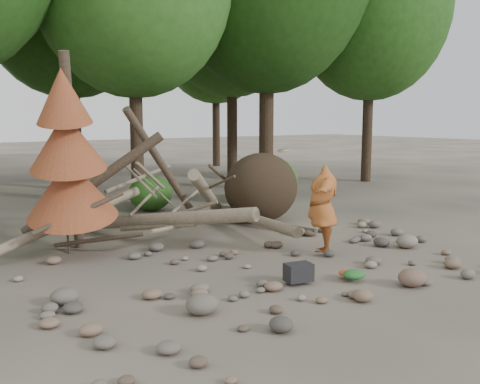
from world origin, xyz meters
TOP-DOWN VIEW (x-y plane):
  - ground at (0.00, 0.00)m, footprint 120.00×120.00m
  - deadfall_pile at (2.02, 4.24)m, footprint 8.55×5.24m
  - dead_conifer at (-3.12, 3.37)m, footprint 2.06×2.16m
  - bush_mid at (0.80, 7.80)m, footprint 1.40×1.40m
  - bush_right at (5.00, 7.00)m, footprint 2.00×2.00m
  - frisbee_thrower at (1.45, 0.58)m, footprint 2.22×1.98m
  - backpack at (-0.33, -0.70)m, footprint 0.53×0.41m
  - cloth_green at (0.60, -1.17)m, footprint 0.45×0.38m
  - cloth_orange at (0.62, -0.94)m, footprint 0.30×0.24m
  - boulder_front_left at (-2.51, -0.98)m, footprint 0.52×0.47m
  - boulder_front_right at (1.24, -1.95)m, footprint 0.53×0.47m
  - boulder_mid_right at (3.48, -0.09)m, footprint 0.52×0.47m
  - boulder_mid_left at (-4.11, 0.63)m, footprint 0.46×0.41m

SIDE VIEW (x-z plane):
  - ground at x=0.00m, z-range 0.00..0.00m
  - cloth_orange at x=0.62m, z-range 0.00..0.11m
  - cloth_green at x=0.60m, z-range 0.00..0.17m
  - boulder_mid_left at x=-4.11m, z-range 0.00..0.28m
  - boulder_front_left at x=-2.51m, z-range 0.00..0.31m
  - boulder_mid_right at x=3.48m, z-range 0.00..0.31m
  - boulder_front_right at x=1.24m, z-range 0.00..0.32m
  - backpack at x=-0.33m, z-range 0.00..0.32m
  - bush_mid at x=0.80m, z-range 0.00..1.12m
  - bush_right at x=5.00m, z-range 0.00..1.60m
  - deadfall_pile at x=2.02m, z-range -0.70..2.60m
  - frisbee_thrower at x=1.45m, z-range -0.11..2.15m
  - dead_conifer at x=-3.12m, z-range -0.06..4.29m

